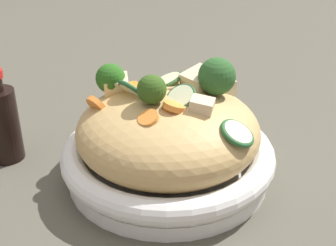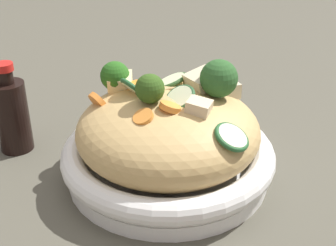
% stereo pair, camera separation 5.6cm
% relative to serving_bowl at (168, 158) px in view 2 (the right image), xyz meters
% --- Properties ---
extents(ground_plane, '(3.00, 3.00, 0.00)m').
position_rel_serving_bowl_xyz_m(ground_plane, '(0.00, 0.00, -0.03)').
color(ground_plane, '#4D4B3E').
extents(serving_bowl, '(0.27, 0.27, 0.05)m').
position_rel_serving_bowl_xyz_m(serving_bowl, '(0.00, 0.00, 0.00)').
color(serving_bowl, white).
rests_on(serving_bowl, ground_plane).
extents(noodle_heap, '(0.23, 0.23, 0.10)m').
position_rel_serving_bowl_xyz_m(noodle_heap, '(0.00, -0.00, 0.04)').
color(noodle_heap, tan).
rests_on(noodle_heap, serving_bowl).
extents(broccoli_florets, '(0.11, 0.18, 0.06)m').
position_rel_serving_bowl_xyz_m(broccoli_florets, '(0.01, -0.01, 0.10)').
color(broccoli_florets, '#93B571').
rests_on(broccoli_florets, serving_bowl).
extents(carrot_coins, '(0.14, 0.11, 0.04)m').
position_rel_serving_bowl_xyz_m(carrot_coins, '(0.00, 0.05, 0.08)').
color(carrot_coins, orange).
rests_on(carrot_coins, serving_bowl).
extents(zucchini_slices, '(0.17, 0.16, 0.05)m').
position_rel_serving_bowl_xyz_m(zucchini_slices, '(-0.00, -0.01, 0.08)').
color(zucchini_slices, beige).
rests_on(zucchini_slices, serving_bowl).
extents(chicken_chunks, '(0.12, 0.17, 0.04)m').
position_rel_serving_bowl_xyz_m(chicken_chunks, '(0.03, -0.02, 0.09)').
color(chicken_chunks, beige).
rests_on(chicken_chunks, serving_bowl).
extents(soy_sauce_bottle, '(0.05, 0.05, 0.13)m').
position_rel_serving_bowl_xyz_m(soy_sauce_bottle, '(0.08, 0.21, 0.03)').
color(soy_sauce_bottle, black).
rests_on(soy_sauce_bottle, ground_plane).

